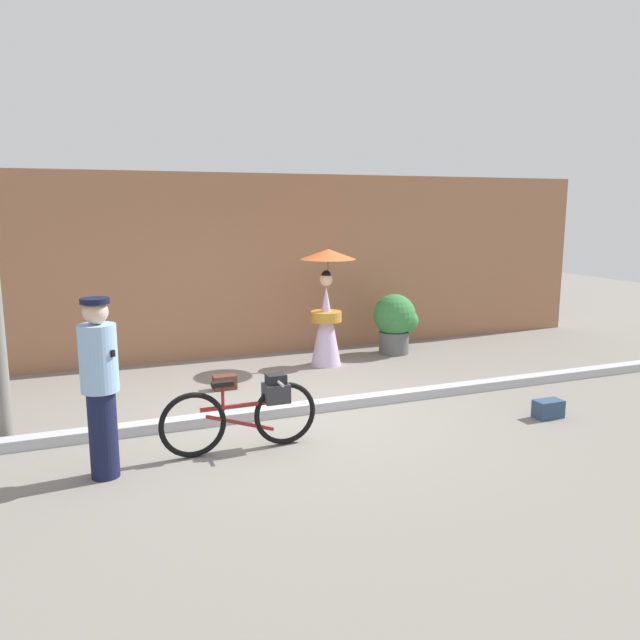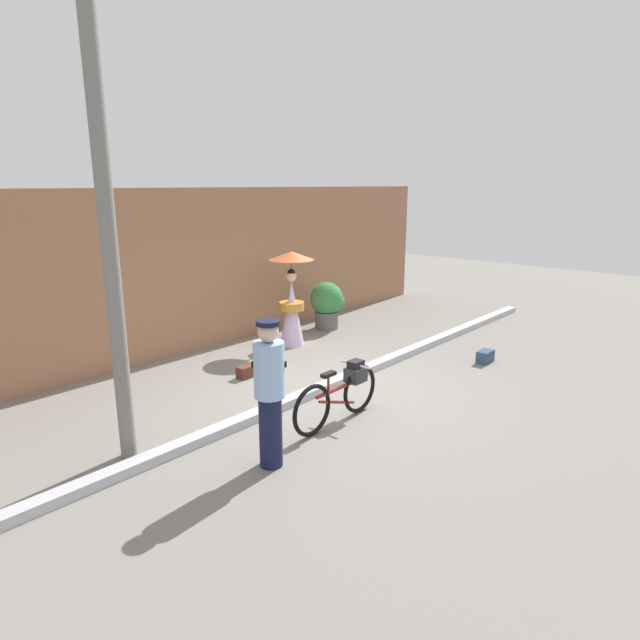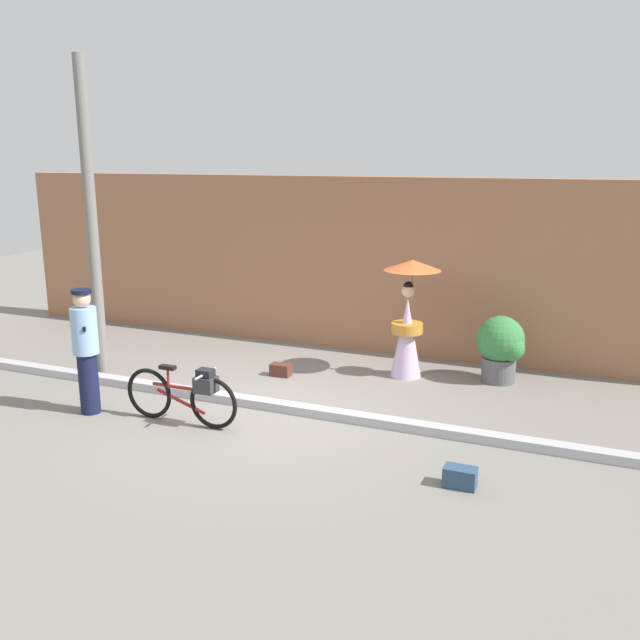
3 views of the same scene
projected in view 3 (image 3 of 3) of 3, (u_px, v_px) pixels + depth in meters
ground_plane at (272, 409)px, 9.27m from camera, size 30.00×30.00×0.00m
building_wall at (356, 264)px, 11.95m from camera, size 14.00×0.40×3.03m
sidewalk_curb at (272, 405)px, 9.25m from camera, size 14.00×0.20×0.12m
bicycle_near_officer at (186, 394)px, 8.66m from camera, size 1.65×0.48×0.78m
person_officer at (86, 348)px, 8.93m from camera, size 0.34×0.34×1.69m
person_with_parasol at (408, 316)px, 10.43m from camera, size 0.87×0.87×1.84m
potted_plant_by_door at (501, 346)px, 10.26m from camera, size 0.74×0.72×1.03m
backpack_on_pavement at (460, 477)px, 7.06m from camera, size 0.34×0.20×0.22m
backpack_spare at (281, 370)px, 10.64m from camera, size 0.32×0.19×0.19m
utility_pole at (91, 222)px, 10.20m from camera, size 0.18×0.18×4.80m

